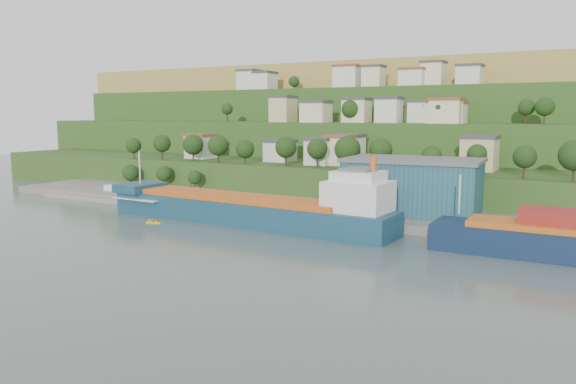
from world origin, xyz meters
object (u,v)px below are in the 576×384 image
Objects in this scene: cargo_ship_near at (253,211)px; kayak_orange at (153,220)px; warehouse at (413,185)px; caravan at (114,189)px.

kayak_orange is at bearing -156.49° from cargo_ship_near.
kayak_orange is (-52.96, -30.76, -8.22)m from warehouse.
warehouse is at bearing -17.91° from caravan.
warehouse is 90.15m from caravan.
kayak_orange is (-22.60, -8.53, -2.78)m from cargo_ship_near.
caravan reaches higher than kayak_orange.
cargo_ship_near is 60.83m from caravan.
caravan is 1.86× the size of kayak_orange.
cargo_ship_near reaches higher than warehouse.
warehouse is (30.37, 22.22, 5.44)m from cargo_ship_near.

